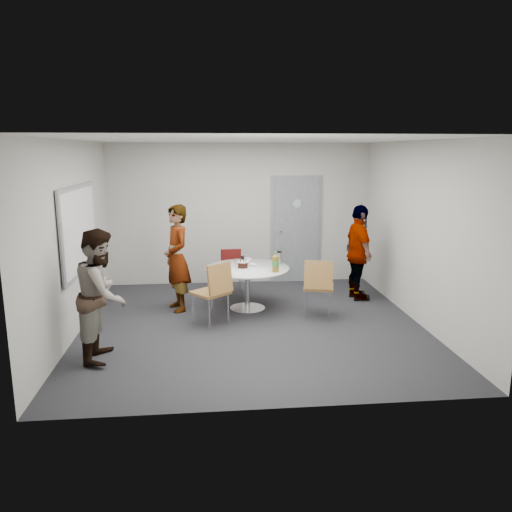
{
  "coord_description": "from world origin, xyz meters",
  "views": [
    {
      "loc": [
        -0.65,
        -7.06,
        2.55
      ],
      "look_at": [
        0.08,
        0.25,
        0.99
      ],
      "focal_mm": 35.0,
      "sensor_mm": 36.0,
      "label": 1
    }
  ],
  "objects": [
    {
      "name": "wall_front",
      "position": [
        0.0,
        -2.5,
        1.35
      ],
      "size": [
        5.0,
        0.0,
        5.0
      ],
      "primitive_type": "plane",
      "rotation": [
        -1.57,
        0.0,
        0.0
      ],
      "color": "#B3B1AA",
      "rests_on": "floor"
    },
    {
      "name": "wall_back",
      "position": [
        0.0,
        2.5,
        1.35
      ],
      "size": [
        5.0,
        0.0,
        5.0
      ],
      "primitive_type": "plane",
      "rotation": [
        1.57,
        0.0,
        0.0
      ],
      "color": "#B3B1AA",
      "rests_on": "floor"
    },
    {
      "name": "floor",
      "position": [
        0.0,
        0.0,
        0.0
      ],
      "size": [
        5.0,
        5.0,
        0.0
      ],
      "primitive_type": "plane",
      "color": "#242428",
      "rests_on": "ground"
    },
    {
      "name": "whiteboard",
      "position": [
        -2.46,
        0.2,
        1.45
      ],
      "size": [
        0.04,
        1.9,
        1.25
      ],
      "color": "gray",
      "rests_on": "wall_left"
    },
    {
      "name": "chair_near_right",
      "position": [
        1.04,
        0.18,
        0.57
      ],
      "size": [
        0.55,
        0.58,
        0.94
      ],
      "rotation": [
        0.0,
        0.0,
        -0.26
      ],
      "color": "brown",
      "rests_on": "floor"
    },
    {
      "name": "chair_near_left",
      "position": [
        -0.55,
        0.01,
        0.59
      ],
      "size": [
        0.66,
        0.67,
        0.96
      ],
      "rotation": [
        0.0,
        0.0,
        0.71
      ],
      "color": "brown",
      "rests_on": "floor"
    },
    {
      "name": "person_left",
      "position": [
        -1.95,
        -1.01,
        0.82
      ],
      "size": [
        0.64,
        0.81,
        1.64
      ],
      "primitive_type": "imported",
      "rotation": [
        0.0,
        0.0,
        1.54
      ],
      "color": "white",
      "rests_on": "floor"
    },
    {
      "name": "chair_far",
      "position": [
        -0.22,
        1.68,
        0.49
      ],
      "size": [
        0.4,
        0.44,
        0.81
      ],
      "rotation": [
        0.0,
        0.0,
        3.18
      ],
      "color": "#601413",
      "rests_on": "floor"
    },
    {
      "name": "wall_right",
      "position": [
        2.5,
        0.0,
        1.35
      ],
      "size": [
        0.0,
        5.0,
        5.0
      ],
      "primitive_type": "plane",
      "rotation": [
        1.57,
        0.0,
        -1.57
      ],
      "color": "#B3B1AA",
      "rests_on": "floor"
    },
    {
      "name": "ceiling",
      "position": [
        0.0,
        0.0,
        2.7
      ],
      "size": [
        5.0,
        5.0,
        0.0
      ],
      "primitive_type": "plane",
      "rotation": [
        3.14,
        0.0,
        0.0
      ],
      "color": "silver",
      "rests_on": "wall_back"
    },
    {
      "name": "wall_left",
      "position": [
        -2.5,
        0.0,
        1.35
      ],
      "size": [
        0.0,
        5.0,
        5.0
      ],
      "primitive_type": "plane",
      "rotation": [
        1.57,
        0.0,
        1.57
      ],
      "color": "#B3B1AA",
      "rests_on": "floor"
    },
    {
      "name": "person_main",
      "position": [
        -1.13,
        0.84,
        0.86
      ],
      "size": [
        0.61,
        0.73,
        1.72
      ],
      "primitive_type": "imported",
      "rotation": [
        0.0,
        0.0,
        -1.21
      ],
      "color": "#A5C6EA",
      "rests_on": "floor"
    },
    {
      "name": "door",
      "position": [
        1.1,
        2.48,
        1.03
      ],
      "size": [
        1.02,
        0.17,
        2.12
      ],
      "color": "slate",
      "rests_on": "wall_back"
    },
    {
      "name": "person_right",
      "position": [
        1.95,
        1.13,
        0.83
      ],
      "size": [
        0.46,
        0.99,
        1.65
      ],
      "primitive_type": "imported",
      "rotation": [
        0.0,
        0.0,
        1.63
      ],
      "color": "black",
      "rests_on": "floor"
    },
    {
      "name": "table",
      "position": [
        0.02,
        0.74,
        0.61
      ],
      "size": [
        1.35,
        1.35,
        1.02
      ],
      "color": "white",
      "rests_on": "floor"
    }
  ]
}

